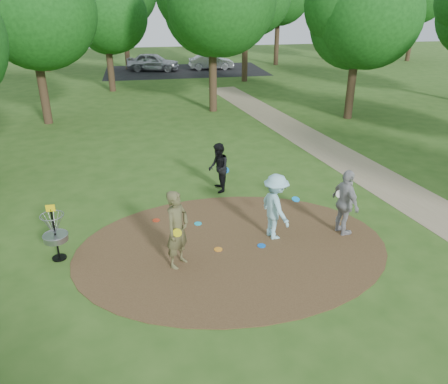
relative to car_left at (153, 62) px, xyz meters
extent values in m
plane|color=#2D5119|center=(0.79, -30.39, -0.77)|extent=(100.00, 100.00, 0.00)
cylinder|color=#47301C|center=(0.79, -30.39, -0.76)|extent=(8.40, 8.40, 0.02)
cube|color=#8C7A5B|center=(7.29, -28.39, -0.77)|extent=(7.55, 39.89, 0.01)
cube|color=black|center=(2.79, -0.39, -0.77)|extent=(14.00, 8.00, 0.01)
imported|color=brown|center=(-0.70, -30.95, 0.24)|extent=(0.85, 0.88, 2.02)
cylinder|color=yellow|center=(-0.72, -31.21, 0.29)|extent=(0.22, 0.09, 0.22)
imported|color=#9AD8E5|center=(2.05, -30.08, 0.17)|extent=(0.97, 1.35, 1.88)
cylinder|color=#0D8EE7|center=(2.64, -30.03, 0.32)|extent=(0.28, 0.27, 0.08)
imported|color=black|center=(1.08, -26.69, 0.08)|extent=(0.68, 0.85, 1.71)
cylinder|color=#0D78DF|center=(1.34, -26.70, -0.01)|extent=(0.23, 0.11, 0.22)
imported|color=#99989B|center=(4.01, -30.24, 0.19)|extent=(0.65, 1.19, 1.92)
cylinder|color=silver|center=(3.83, -30.19, 0.45)|extent=(0.22, 0.08, 0.22)
cylinder|color=#1AB3D1|center=(0.05, -28.96, -0.74)|extent=(0.22, 0.22, 0.02)
cylinder|color=blue|center=(1.57, -30.52, -0.74)|extent=(0.22, 0.22, 0.02)
cylinder|color=#B72E12|center=(-1.15, -28.51, -0.74)|extent=(0.22, 0.22, 0.02)
imported|color=#A3A5AA|center=(0.00, 0.00, 0.00)|extent=(4.86, 2.98, 1.55)
imported|color=#9A9DA1|center=(5.18, -0.13, -0.11)|extent=(4.03, 1.47, 1.32)
cylinder|color=orange|center=(0.39, -30.48, -0.74)|extent=(0.22, 0.22, 0.02)
cylinder|color=black|center=(-3.71, -30.09, -0.10)|extent=(0.05, 0.05, 1.35)
cylinder|color=black|center=(-3.71, -30.09, -0.75)|extent=(0.36, 0.36, 0.04)
cylinder|color=gray|center=(-3.71, -30.09, -0.15)|extent=(0.60, 0.60, 0.16)
torus|color=gray|center=(-3.71, -30.09, -0.07)|extent=(0.63, 0.63, 0.03)
torus|color=gray|center=(-3.71, -30.09, 0.48)|extent=(0.58, 0.58, 0.02)
cube|color=yellow|center=(-3.71, -30.09, 0.68)|extent=(0.22, 0.02, 0.18)
cylinder|color=#332316|center=(-6.21, -16.39, 1.13)|extent=(0.44, 0.44, 3.80)
sphere|color=#134412|center=(-6.21, -16.39, 4.55)|extent=(5.54, 5.54, 5.54)
cylinder|color=#332316|center=(2.79, -15.39, 1.32)|extent=(0.44, 0.44, 4.18)
sphere|color=#134412|center=(2.79, -15.39, 5.03)|extent=(5.91, 5.91, 5.91)
cylinder|color=#332316|center=(9.79, -18.39, 1.03)|extent=(0.44, 0.44, 3.61)
sphere|color=#134412|center=(9.79, -18.39, 4.25)|extent=(5.15, 5.15, 5.15)
cylinder|color=#332316|center=(-3.21, -8.39, 0.94)|extent=(0.44, 0.44, 3.42)
sphere|color=#134412|center=(-3.21, -8.39, 3.95)|extent=(4.75, 4.75, 4.75)
cylinder|color=#332316|center=(6.79, -6.39, 1.41)|extent=(0.44, 0.44, 4.37)
camera|label=1|loc=(-1.33, -40.27, 5.45)|focal=35.00mm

